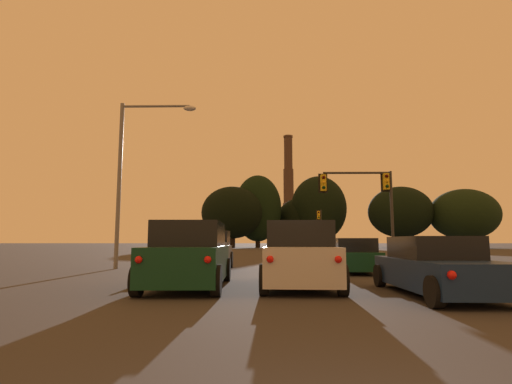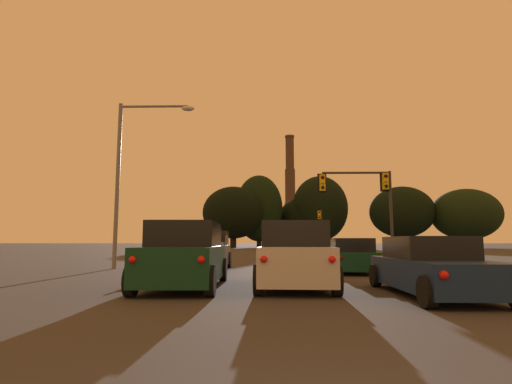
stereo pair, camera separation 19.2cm
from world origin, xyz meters
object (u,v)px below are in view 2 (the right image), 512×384
hatchback_right_lane_front (351,257)px  suv_center_lane_second (294,255)px  suv_left_lane_second (186,256)px  traffic_light_far_right (321,224)px  pickup_truck_left_lane_front (204,252)px  smokestack (290,201)px  sedan_right_lane_second (431,268)px  street_lamp (131,164)px  traffic_light_overhead_right (366,193)px

hatchback_right_lane_front → suv_center_lane_second: bearing=-114.6°
suv_left_lane_second → traffic_light_far_right: size_ratio=0.92×
suv_left_lane_second → pickup_truck_left_lane_front: bearing=92.9°
pickup_truck_left_lane_front → smokestack: bearing=84.5°
suv_left_lane_second → sedan_right_lane_second: bearing=-15.2°
sedan_right_lane_second → street_lamp: street_lamp is taller
sedan_right_lane_second → traffic_light_far_right: bearing=86.2°
smokestack → hatchback_right_lane_front: bearing=-92.6°
street_lamp → suv_left_lane_second: bearing=-60.7°
sedan_right_lane_second → traffic_light_overhead_right: (2.38, 15.29, 3.72)m
sedan_right_lane_second → street_lamp: bearing=139.5°
hatchback_right_lane_front → pickup_truck_left_lane_front: size_ratio=0.76×
sedan_right_lane_second → smokestack: bearing=88.2°
pickup_truck_left_lane_front → traffic_light_far_right: (9.95, 33.32, 2.73)m
pickup_truck_left_lane_front → suv_center_lane_second: size_ratio=1.11×
suv_left_lane_second → traffic_light_far_right: bearing=75.3°
pickup_truck_left_lane_front → hatchback_right_lane_front: bearing=-10.9°
sedan_right_lane_second → traffic_light_overhead_right: 15.91m
traffic_light_overhead_right → suv_left_lane_second: bearing=-122.4°
suv_center_lane_second → traffic_light_far_right: size_ratio=0.93×
pickup_truck_left_lane_front → traffic_light_overhead_right: size_ratio=0.96×
suv_center_lane_second → street_lamp: street_lamp is taller
suv_left_lane_second → traffic_light_far_right: 41.26m
hatchback_right_lane_front → traffic_light_overhead_right: bearing=73.7°
sedan_right_lane_second → suv_left_lane_second: bearing=166.7°
suv_left_lane_second → traffic_light_overhead_right: (8.72, 13.73, 3.49)m
suv_center_lane_second → traffic_light_far_right: traffic_light_far_right is taller
suv_left_lane_second → pickup_truck_left_lane_front: (-0.51, 6.76, -0.09)m
sedan_right_lane_second → pickup_truck_left_lane_front: (-6.86, 8.31, 0.14)m
pickup_truck_left_lane_front → street_lamp: size_ratio=0.67×
suv_left_lane_second → suv_center_lane_second: (3.14, 0.20, 0.00)m
pickup_truck_left_lane_front → smokestack: smokestack is taller
traffic_light_overhead_right → street_lamp: 14.39m
pickup_truck_left_lane_front → suv_center_lane_second: 7.50m
sedan_right_lane_second → traffic_light_far_right: 41.85m
suv_center_lane_second → street_lamp: (-7.46, 7.50, 4.22)m
pickup_truck_left_lane_front → smokestack: (12.49, 133.58, 15.83)m
street_lamp → sedan_right_lane_second: bearing=-41.0°
traffic_light_overhead_right → street_lamp: (-13.04, -6.03, 0.73)m
street_lamp → smokestack: smokestack is taller
traffic_light_far_right → street_lamp: street_lamp is taller
hatchback_right_lane_front → suv_center_lane_second: suv_center_lane_second is taller
suv_center_lane_second → hatchback_right_lane_front: bearing=65.1°
pickup_truck_left_lane_front → smokestack: 135.10m
suv_left_lane_second → sedan_right_lane_second: suv_left_lane_second is taller
suv_left_lane_second → smokestack: size_ratio=0.12×
hatchback_right_lane_front → smokestack: bearing=90.2°
sedan_right_lane_second → traffic_light_overhead_right: size_ratio=0.82×
traffic_light_far_right → smokestack: bearing=88.6°
traffic_light_far_right → traffic_light_overhead_right: 26.37m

